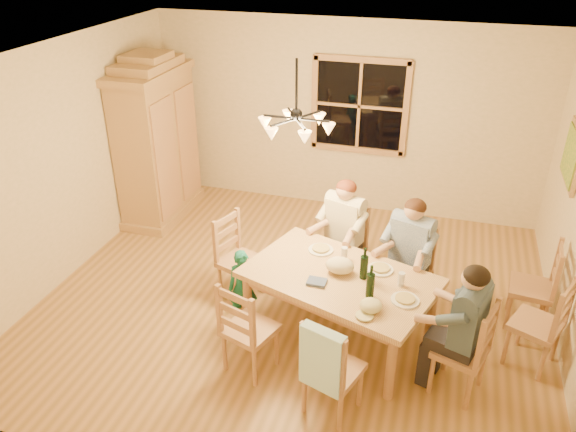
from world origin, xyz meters
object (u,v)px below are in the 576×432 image
(adult_plaid_man, at_px, (411,242))
(wine_bottle_a, at_px, (364,263))
(chair_near_right, at_px, (333,382))
(chair_end_right, at_px, (458,363))
(chair_near_left, at_px, (250,342))
(dining_table, at_px, (339,284))
(chair_far_left, at_px, (342,262))
(child, at_px, (243,287))
(adult_slate_man, at_px, (467,315))
(wine_bottle_b, at_px, (371,281))
(chair_spare_back, at_px, (528,300))
(chandelier, at_px, (296,124))
(chair_far_right, at_px, (406,285))
(adult_woman, at_px, (344,221))
(chair_spare_front, at_px, (533,337))
(armoire, at_px, (157,144))
(chair_end_left, at_px, (242,273))

(adult_plaid_man, relative_size, wine_bottle_a, 2.65)
(chair_near_right, relative_size, chair_end_right, 1.00)
(chair_near_left, xyz_separation_m, chair_near_right, (0.86, -0.28, 0.00))
(dining_table, height_order, chair_far_left, chair_far_left)
(child, bearing_deg, adult_plaid_man, 2.42)
(dining_table, relative_size, adult_slate_man, 2.35)
(wine_bottle_b, xyz_separation_m, chair_spare_back, (1.53, 1.05, -0.62))
(dining_table, bearing_deg, chandelier, 139.96)
(chair_far_right, relative_size, wine_bottle_b, 3.00)
(adult_woman, height_order, adult_plaid_man, same)
(dining_table, height_order, wine_bottle_a, wine_bottle_a)
(chair_spare_front, relative_size, chair_spare_back, 1.00)
(chair_far_left, bearing_deg, dining_table, 117.90)
(chair_end_right, bearing_deg, adult_woman, 63.43)
(chair_near_left, xyz_separation_m, chair_end_right, (1.88, 0.27, 0.00))
(chair_end_right, height_order, adult_woman, adult_woman)
(chandelier, bearing_deg, adult_slate_man, -26.64)
(adult_plaid_man, bearing_deg, chair_near_left, 64.80)
(chair_far_right, xyz_separation_m, chair_spare_front, (1.26, -0.52, 0.00))
(armoire, distance_m, dining_table, 3.64)
(dining_table, bearing_deg, wine_bottle_b, -37.55)
(wine_bottle_b, xyz_separation_m, child, (-1.34, 0.23, -0.50))
(chair_near_left, bearing_deg, chair_spare_back, 48.13)
(adult_slate_man, xyz_separation_m, wine_bottle_b, (-0.86, 0.14, 0.08))
(chair_near_right, height_order, adult_plaid_man, adult_plaid_man)
(chandelier, bearing_deg, armoire, 148.30)
(chair_near_right, height_order, chair_end_left, same)
(armoire, height_order, adult_slate_man, armoire)
(chair_near_left, distance_m, chair_spare_back, 2.94)
(chandelier, relative_size, chair_end_left, 0.78)
(armoire, relative_size, chair_near_right, 2.32)
(adult_woman, relative_size, adult_plaid_man, 1.00)
(adult_slate_man, xyz_separation_m, chair_spare_front, (0.67, 0.57, -0.54))
(chandelier, distance_m, armoire, 3.02)
(chair_far_left, height_order, chair_spare_front, same)
(wine_bottle_a, xyz_separation_m, child, (-1.23, -0.05, -0.50))
(dining_table, distance_m, adult_slate_man, 1.26)
(chair_end_right, distance_m, adult_woman, 1.98)
(chandelier, height_order, chair_far_left, chandelier)
(chandelier, xyz_separation_m, adult_plaid_man, (1.19, 0.20, -1.24))
(adult_plaid_man, xyz_separation_m, wine_bottle_a, (-0.38, -0.67, 0.08))
(chair_near_right, relative_size, adult_woman, 1.13)
(chandelier, bearing_deg, chair_far_right, 9.43)
(wine_bottle_a, bearing_deg, chair_far_left, 112.50)
(armoire, xyz_separation_m, wine_bottle_a, (3.24, -1.97, -0.13))
(dining_table, height_order, chair_end_right, chair_end_right)
(wine_bottle_b, bearing_deg, adult_woman, 112.11)
(chair_near_right, distance_m, adult_plaid_man, 1.79)
(dining_table, relative_size, chair_spare_front, 2.08)
(chair_far_right, relative_size, chair_end_left, 1.00)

